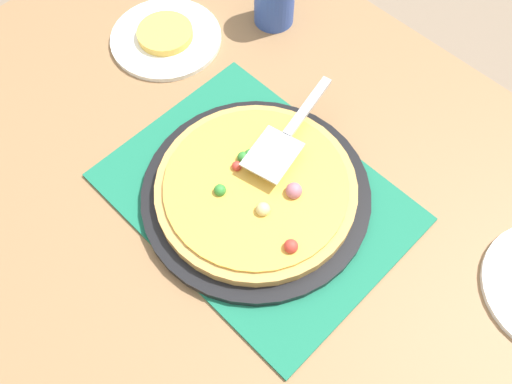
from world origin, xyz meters
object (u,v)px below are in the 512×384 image
Objects in this scene: plate_near_left at (166,38)px; served_slice_left at (165,33)px; pizza_server at (288,134)px; pizza_pan at (256,194)px; pizza at (256,188)px.

served_slice_left reaches higher than plate_near_left.
plate_near_left is 2.00× the size of served_slice_left.
plate_near_left is at bearing -5.21° from pizza_server.
pizza is at bearing 176.72° from pizza_pan.
pizza is at bearing 161.45° from plate_near_left.
plate_near_left is 0.01m from served_slice_left.
pizza is 1.41× the size of pizza_server.
served_slice_left is at bearing -18.55° from pizza.
pizza_server is at bearing -76.85° from pizza.
served_slice_left is 0.36m from pizza_server.
plate_near_left is (0.38, -0.13, -0.01)m from pizza_pan.
pizza_pan is 0.11m from pizza_server.
served_slice_left is (0.38, -0.13, -0.02)m from pizza.
pizza_pan is 0.40m from plate_near_left.
pizza_pan reaches higher than plate_near_left.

